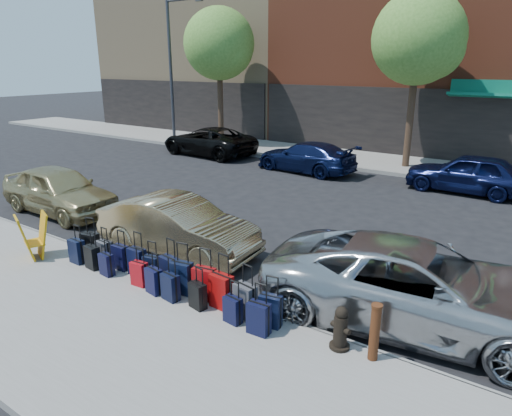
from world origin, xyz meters
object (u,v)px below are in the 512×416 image
Objects in this scene: streetlight at (173,61)px; fire_hydrant at (340,329)px; tree_center at (421,41)px; car_far_0 at (209,141)px; suitcase_front_5 at (169,272)px; car_far_1 at (306,157)px; car_near_2 at (416,286)px; car_far_2 at (468,173)px; tree_left at (221,46)px; bollard at (375,331)px; car_near_0 at (59,190)px; car_near_1 at (178,226)px; display_rack at (34,237)px.

streetlight reaches higher than fire_hydrant.
tree_center is 10.91m from car_far_0.
suitcase_front_5 is 0.23× the size of car_far_1.
car_near_2 is 1.28× the size of car_far_2.
tree_left is at bearing 13.39° from streetlight.
bollard is at bearing -45.03° from tree_left.
streetlight is at bearing 28.97° from car_near_0.
streetlight is at bearing -109.88° from car_far_0.
car_near_0 reaches higher than bollard.
car_far_1 is at bearing 5.61° from car_near_1.
fire_hydrant is 0.14× the size of car_near_2.
tree_left reaches higher than display_rack.
display_rack is 13.65m from car_far_0.
car_far_0 reaches higher than bollard.
car_near_0 is 1.03× the size of car_near_1.
fire_hydrant is 1.82m from car_near_2.
car_near_1 is at bearing 67.42° from display_rack.
tree_center is 16.30m from display_rack.
bollard reaches higher than fire_hydrant.
car_near_1 is at bearing -24.44° from car_far_2.
car_far_1 is at bearing -23.12° from tree_left.
tree_left is 1.33× the size of car_near_2.
tree_left is 0.91× the size of streetlight.
suitcase_front_5 is at bearing -15.33° from car_far_2.
display_rack is at bearing -28.58° from car_far_2.
streetlight reaches higher than car_far_1.
suitcase_front_5 is 0.20× the size of car_far_0.
car_far_2 is (6.48, 0.34, 0.07)m from car_far_1.
car_far_2 is (3.50, 11.65, 0.26)m from suitcase_front_5.
streetlight is 8.43× the size of bollard.
car_near_1 is at bearing 15.36° from car_far_1.
car_far_0 is (-5.28, 12.59, 0.05)m from display_rack.
tree_center is 15.09m from car_near_0.
display_rack is 3.33m from car_near_1.
display_rack is 0.25× the size of car_far_2.
fire_hydrant is at bearing -46.20° from tree_left.
tree_left is 5.36m from car_far_0.
car_near_0 is at bearing 81.37° from car_near_2.
car_near_2 is at bearing 43.48° from car_far_1.
tree_left reaches higher than bollard.
streetlight reaches higher than car_near_0.
car_far_1 is (0.67, 12.05, -0.01)m from display_rack.
car_near_0 reaches higher than car_far_1.
bollard is (4.35, 0.02, 0.17)m from suitcase_front_5.
streetlight is at bearing -95.25° from car_far_2.
display_rack is 0.19× the size of car_near_2.
display_rack is (-7.99, -0.77, 0.03)m from bollard.
car_near_1 is 11.10m from car_far_2.
tree_center is at bearing 95.48° from suitcase_front_5.
tree_left is 16.92m from display_rack.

